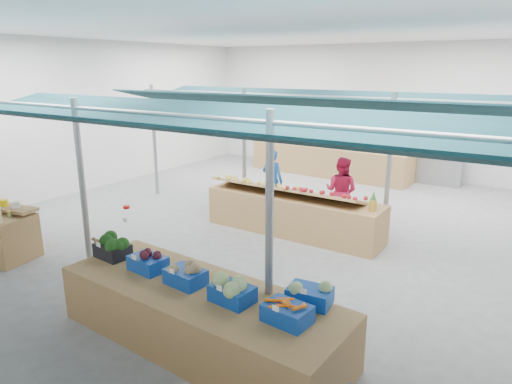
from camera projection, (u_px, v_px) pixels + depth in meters
floor at (268, 224)px, 10.36m from camera, size 13.00×13.00×0.00m
hall at (301, 102)px, 10.82m from camera, size 13.00×13.00×13.00m
pole_grid at (252, 163)px, 8.07m from camera, size 10.00×4.60×3.00m
awnings at (252, 107)px, 7.82m from camera, size 9.50×7.08×0.30m
back_shelving_left at (298, 138)px, 16.25m from camera, size 2.00×0.50×2.00m
back_shelving_right at (428, 150)px, 13.86m from camera, size 2.00×0.50×2.00m
veg_counter at (199, 316)px, 5.81m from camera, size 3.98×1.48×0.76m
fruit_counter at (293, 215)px, 9.70m from camera, size 3.86×0.93×0.83m
far_counter at (329, 161)px, 14.96m from camera, size 5.37×1.27×0.96m
vendor_left at (272, 180)px, 11.13m from camera, size 0.56×0.37×1.54m
vendor_right at (341, 191)px, 10.18m from camera, size 0.75×0.59×1.54m
crate_broccoli at (112, 247)px, 6.62m from camera, size 0.53×0.42×0.35m
crate_beets at (148, 261)px, 6.20m from camera, size 0.53×0.42×0.29m
crate_celeriac at (185, 274)px, 5.79m from camera, size 0.53×0.42×0.31m
crate_cabbage at (232, 289)px, 5.36m from camera, size 0.53×0.42×0.35m
crate_carrots at (287, 313)px, 4.94m from camera, size 0.53×0.42×0.29m
sparrow at (96, 241)px, 6.59m from camera, size 0.12×0.09×0.11m
pole_ribbon at (126, 208)px, 7.91m from camera, size 0.12×0.12×0.28m
apple_heap_yellow at (255, 183)px, 9.97m from camera, size 1.90×0.71×0.27m
apple_heap_red at (326, 195)px, 9.06m from camera, size 1.50×0.71×0.27m
pineapple at (373, 202)px, 8.54m from camera, size 0.14×0.14×0.39m
crate_extra at (310, 292)px, 5.31m from camera, size 0.54×0.43×0.32m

